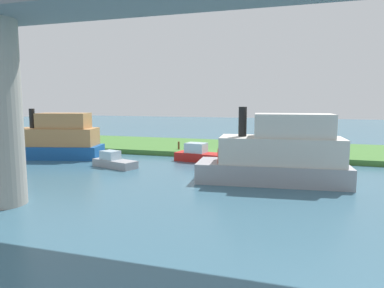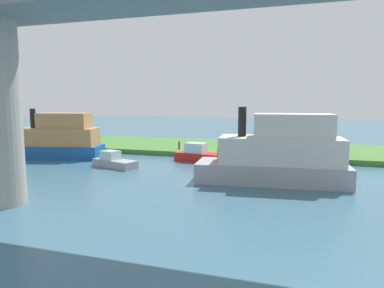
{
  "view_description": "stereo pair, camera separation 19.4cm",
  "coord_description": "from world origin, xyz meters",
  "px_view_note": "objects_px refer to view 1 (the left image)",
  "views": [
    {
      "loc": [
        -9.76,
        32.69,
        5.66
      ],
      "look_at": [
        -1.15,
        5.0,
        2.0
      ],
      "focal_mm": 32.7,
      "sensor_mm": 36.0,
      "label": 1
    },
    {
      "loc": [
        -9.95,
        32.63,
        5.66
      ],
      "look_at": [
        -1.15,
        5.0,
        2.0
      ],
      "focal_mm": 32.7,
      "sensor_mm": 36.0,
      "label": 2
    }
  ],
  "objects_px": {
    "person_on_bank": "(253,145)",
    "motorboat_red": "(55,140)",
    "mooring_post": "(179,145)",
    "pontoon_yellow": "(114,161)",
    "motorboat_white": "(319,162)",
    "houseboat_blue": "(277,155)",
    "skiff_small": "(201,155)"
  },
  "relations": [
    {
      "from": "pontoon_yellow",
      "to": "houseboat_blue",
      "type": "bearing_deg",
      "value": 173.05
    },
    {
      "from": "houseboat_blue",
      "to": "pontoon_yellow",
      "type": "relative_size",
      "value": 2.41
    },
    {
      "from": "houseboat_blue",
      "to": "motorboat_white",
      "type": "xyz_separation_m",
      "value": [
        -3.09,
        -6.83,
        -1.47
      ]
    },
    {
      "from": "person_on_bank",
      "to": "houseboat_blue",
      "type": "relative_size",
      "value": 0.13
    },
    {
      "from": "person_on_bank",
      "to": "pontoon_yellow",
      "type": "bearing_deg",
      "value": 38.95
    },
    {
      "from": "mooring_post",
      "to": "motorboat_red",
      "type": "distance_m",
      "value": 12.24
    },
    {
      "from": "motorboat_red",
      "to": "houseboat_blue",
      "type": "bearing_deg",
      "value": 169.1
    },
    {
      "from": "motorboat_white",
      "to": "pontoon_yellow",
      "type": "distance_m",
      "value": 17.45
    },
    {
      "from": "motorboat_white",
      "to": "pontoon_yellow",
      "type": "xyz_separation_m",
      "value": [
        16.66,
        5.18,
        0.03
      ]
    },
    {
      "from": "motorboat_white",
      "to": "pontoon_yellow",
      "type": "bearing_deg",
      "value": 17.26
    },
    {
      "from": "mooring_post",
      "to": "person_on_bank",
      "type": "bearing_deg",
      "value": -178.77
    },
    {
      "from": "mooring_post",
      "to": "pontoon_yellow",
      "type": "xyz_separation_m",
      "value": [
        2.87,
        8.42,
        -0.42
      ]
    },
    {
      "from": "mooring_post",
      "to": "motorboat_white",
      "type": "bearing_deg",
      "value": 166.77
    },
    {
      "from": "person_on_bank",
      "to": "motorboat_white",
      "type": "distance_m",
      "value": 6.98
    },
    {
      "from": "person_on_bank",
      "to": "skiff_small",
      "type": "bearing_deg",
      "value": 40.51
    },
    {
      "from": "pontoon_yellow",
      "to": "motorboat_red",
      "type": "bearing_deg",
      "value": -17.55
    },
    {
      "from": "person_on_bank",
      "to": "motorboat_red",
      "type": "height_order",
      "value": "motorboat_red"
    },
    {
      "from": "motorboat_red",
      "to": "houseboat_blue",
      "type": "distance_m",
      "value": 21.75
    },
    {
      "from": "motorboat_red",
      "to": "motorboat_white",
      "type": "bearing_deg",
      "value": -173.66
    },
    {
      "from": "mooring_post",
      "to": "skiff_small",
      "type": "bearing_deg",
      "value": 134.32
    },
    {
      "from": "person_on_bank",
      "to": "motorboat_white",
      "type": "bearing_deg",
      "value": 150.6
    },
    {
      "from": "mooring_post",
      "to": "houseboat_blue",
      "type": "distance_m",
      "value": 14.73
    },
    {
      "from": "person_on_bank",
      "to": "pontoon_yellow",
      "type": "xyz_separation_m",
      "value": [
        10.62,
        8.58,
        -0.71
      ]
    },
    {
      "from": "houseboat_blue",
      "to": "skiff_small",
      "type": "height_order",
      "value": "houseboat_blue"
    },
    {
      "from": "mooring_post",
      "to": "houseboat_blue",
      "type": "height_order",
      "value": "houseboat_blue"
    },
    {
      "from": "person_on_bank",
      "to": "mooring_post",
      "type": "relative_size",
      "value": 1.7
    },
    {
      "from": "person_on_bank",
      "to": "skiff_small",
      "type": "relative_size",
      "value": 0.26
    },
    {
      "from": "person_on_bank",
      "to": "houseboat_blue",
      "type": "height_order",
      "value": "houseboat_blue"
    },
    {
      "from": "motorboat_white",
      "to": "houseboat_blue",
      "type": "bearing_deg",
      "value": 65.69
    },
    {
      "from": "motorboat_red",
      "to": "houseboat_blue",
      "type": "height_order",
      "value": "houseboat_blue"
    },
    {
      "from": "mooring_post",
      "to": "pontoon_yellow",
      "type": "height_order",
      "value": "pontoon_yellow"
    },
    {
      "from": "motorboat_red",
      "to": "pontoon_yellow",
      "type": "xyz_separation_m",
      "value": [
        -7.78,
        2.46,
        -1.3
      ]
    }
  ]
}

